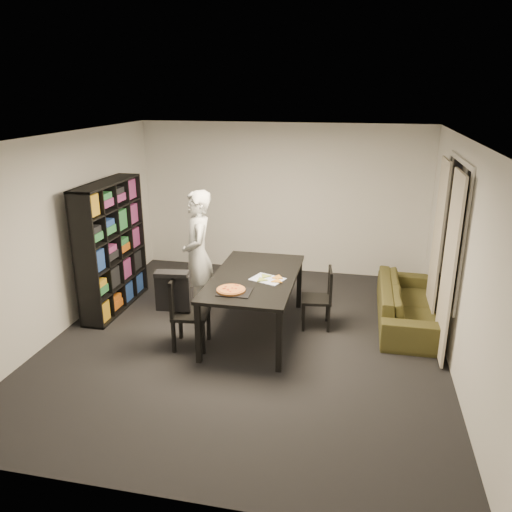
% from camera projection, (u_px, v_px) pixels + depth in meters
% --- Properties ---
extents(room, '(5.01, 5.51, 2.61)m').
position_uv_depth(room, '(246.00, 245.00, 6.15)').
color(room, black).
rests_on(room, ground).
extents(window_pane, '(0.02, 1.40, 1.60)m').
position_uv_depth(window_pane, '(453.00, 228.00, 6.15)').
color(window_pane, black).
rests_on(window_pane, room).
extents(window_frame, '(0.03, 1.52, 1.72)m').
position_uv_depth(window_frame, '(453.00, 228.00, 6.15)').
color(window_frame, white).
rests_on(window_frame, room).
extents(curtain_left, '(0.03, 0.70, 2.25)m').
position_uv_depth(curtain_left, '(449.00, 268.00, 5.80)').
color(curtain_left, beige).
rests_on(curtain_left, room).
extents(curtain_right, '(0.03, 0.70, 2.25)m').
position_uv_depth(curtain_right, '(437.00, 243.00, 6.76)').
color(curtain_right, beige).
rests_on(curtain_right, room).
extents(bookshelf, '(0.35, 1.50, 1.90)m').
position_uv_depth(bookshelf, '(111.00, 247.00, 7.24)').
color(bookshelf, black).
rests_on(bookshelf, room).
extents(dining_table, '(1.08, 1.94, 0.81)m').
position_uv_depth(dining_table, '(254.00, 281.00, 6.54)').
color(dining_table, black).
rests_on(dining_table, room).
extents(chair_left, '(0.48, 0.48, 0.93)m').
position_uv_depth(chair_left, '(183.00, 307.00, 6.24)').
color(chair_left, black).
rests_on(chair_left, room).
extents(chair_right, '(0.44, 0.44, 0.85)m').
position_uv_depth(chair_right, '(322.00, 294.00, 6.78)').
color(chair_right, black).
rests_on(chair_right, room).
extents(draped_jacket, '(0.44, 0.23, 0.52)m').
position_uv_depth(draped_jacket, '(173.00, 290.00, 6.18)').
color(draped_jacket, black).
rests_on(draped_jacket, chair_left).
extents(person, '(0.66, 0.79, 1.84)m').
position_uv_depth(person, '(198.00, 256.00, 6.96)').
color(person, white).
rests_on(person, room).
extents(baking_tray, '(0.40, 0.32, 0.01)m').
position_uv_depth(baking_tray, '(235.00, 292.00, 5.99)').
color(baking_tray, black).
rests_on(baking_tray, dining_table).
extents(pepperoni_pizza, '(0.35, 0.35, 0.03)m').
position_uv_depth(pepperoni_pizza, '(231.00, 290.00, 6.00)').
color(pepperoni_pizza, brown).
rests_on(pepperoni_pizza, dining_table).
extents(kitchen_towel, '(0.48, 0.42, 0.01)m').
position_uv_depth(kitchen_towel, '(267.00, 279.00, 6.40)').
color(kitchen_towel, white).
rests_on(kitchen_towel, dining_table).
extents(pizza_slices, '(0.45, 0.41, 0.01)m').
position_uv_depth(pizza_slices, '(270.00, 278.00, 6.39)').
color(pizza_slices, gold).
rests_on(pizza_slices, dining_table).
extents(sofa, '(0.76, 1.95, 0.57)m').
position_uv_depth(sofa, '(407.00, 303.00, 6.96)').
color(sofa, '#393917').
rests_on(sofa, room).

